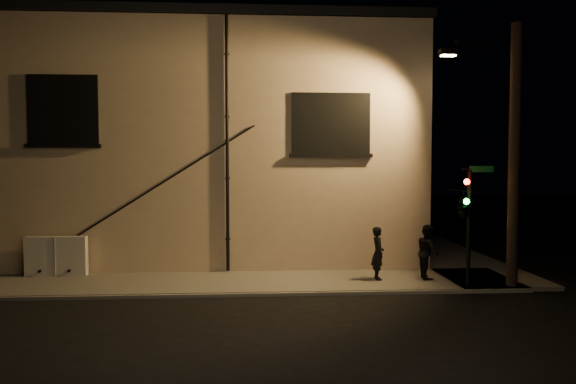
{
  "coord_description": "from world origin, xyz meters",
  "views": [
    {
      "loc": [
        -1.08,
        -15.43,
        3.75
      ],
      "look_at": [
        0.1,
        1.8,
        2.8
      ],
      "focal_mm": 35.0,
      "sensor_mm": 36.0,
      "label": 1
    }
  ],
  "objects": [
    {
      "name": "utility_cabinet",
      "position": [
        -7.22,
        2.7,
        0.74
      ],
      "size": [
        1.89,
        0.32,
        1.25
      ],
      "primitive_type": "cube",
      "color": "silver",
      "rests_on": "sidewalk"
    },
    {
      "name": "building",
      "position": [
        -3.0,
        8.99,
        4.4
      ],
      "size": [
        16.2,
        12.23,
        8.8
      ],
      "color": "#CBB091",
      "rests_on": "ground"
    },
    {
      "name": "streetlamp_pole",
      "position": [
        6.47,
        0.34,
        4.05
      ],
      "size": [
        2.05,
        1.4,
        7.7
      ],
      "color": "black",
      "rests_on": "ground"
    },
    {
      "name": "traffic_signal",
      "position": [
        5.07,
        0.25,
        2.47
      ],
      "size": [
        1.27,
        2.06,
        3.5
      ],
      "color": "black",
      "rests_on": "sidewalk"
    },
    {
      "name": "sidewalk",
      "position": [
        1.22,
        4.39,
        0.06
      ],
      "size": [
        21.0,
        16.0,
        0.12
      ],
      "color": "#68635D",
      "rests_on": "ground"
    },
    {
      "name": "pedestrian_a",
      "position": [
        2.85,
        1.43,
        0.93
      ],
      "size": [
        0.41,
        0.61,
        1.62
      ],
      "primitive_type": "imported",
      "rotation": [
        0.0,
        0.0,
        1.61
      ],
      "color": "black",
      "rests_on": "sidewalk"
    },
    {
      "name": "pedestrian_b",
      "position": [
        4.43,
        1.46,
        0.96
      ],
      "size": [
        0.7,
        0.87,
        1.68
      ],
      "primitive_type": "imported",
      "rotation": [
        0.0,
        0.0,
        1.49
      ],
      "color": "black",
      "rests_on": "sidewalk"
    },
    {
      "name": "ground",
      "position": [
        0.0,
        0.0,
        0.0
      ],
      "size": [
        90.0,
        90.0,
        0.0
      ],
      "primitive_type": "plane",
      "color": "black"
    }
  ]
}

